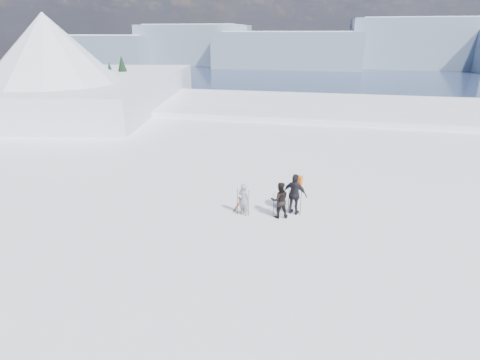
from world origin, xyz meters
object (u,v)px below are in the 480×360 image
(skier_pack, at_px, (295,194))
(skis_loose, at_px, (240,204))
(skier_dark, at_px, (280,200))
(skier_grey, at_px, (244,199))

(skier_pack, xyz_separation_m, skis_loose, (-2.60, 0.47, -0.94))
(skier_dark, distance_m, skis_loose, 2.34)
(skier_dark, relative_size, skis_loose, 0.98)
(skier_grey, xyz_separation_m, skier_pack, (2.20, 0.59, 0.19))
(skier_grey, distance_m, skis_loose, 1.35)
(skis_loose, bearing_deg, skier_dark, -25.55)
(skier_grey, relative_size, skier_dark, 0.92)
(skis_loose, bearing_deg, skier_pack, -10.15)
(skier_grey, relative_size, skier_pack, 0.80)
(skier_grey, xyz_separation_m, skier_dark, (1.58, 0.11, 0.07))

